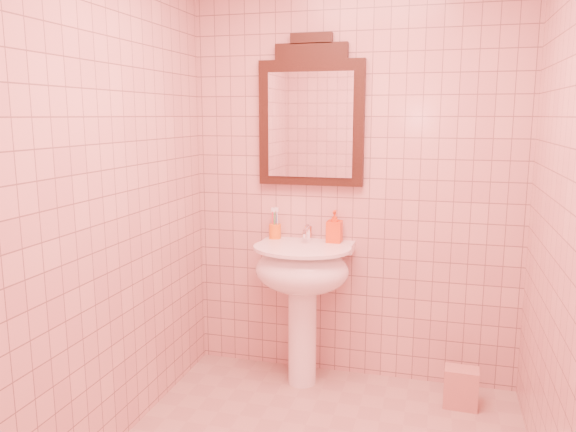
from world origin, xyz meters
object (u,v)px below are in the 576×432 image
(toothbrush_cup, at_px, (275,231))
(soap_dispenser, at_px, (334,227))
(pedestal_sink, at_px, (302,279))
(mirror, at_px, (311,116))
(towel, at_px, (461,388))

(toothbrush_cup, height_order, soap_dispenser, soap_dispenser)
(toothbrush_cup, bearing_deg, pedestal_sink, -36.42)
(mirror, height_order, soap_dispenser, mirror)
(towel, bearing_deg, pedestal_sink, 177.56)
(soap_dispenser, bearing_deg, towel, -13.38)
(mirror, height_order, towel, mirror)
(soap_dispenser, bearing_deg, mirror, 164.74)
(soap_dispenser, bearing_deg, pedestal_sink, -135.38)
(pedestal_sink, bearing_deg, towel, -2.44)
(toothbrush_cup, xyz_separation_m, towel, (1.15, -0.20, -0.80))
(pedestal_sink, height_order, towel, pedestal_sink)
(mirror, bearing_deg, towel, -14.49)
(pedestal_sink, height_order, mirror, mirror)
(mirror, xyz_separation_m, soap_dispenser, (0.16, -0.05, -0.66))
(mirror, relative_size, toothbrush_cup, 5.21)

